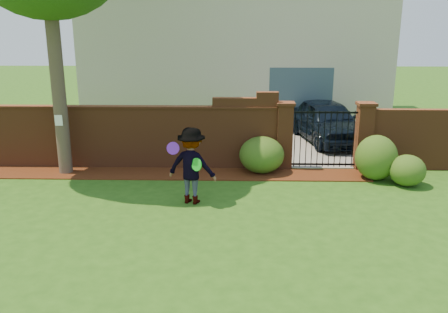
{
  "coord_description": "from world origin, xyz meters",
  "views": [
    {
      "loc": [
        1.03,
        -8.69,
        3.85
      ],
      "look_at": [
        0.78,
        1.4,
        1.05
      ],
      "focal_mm": 37.42,
      "sensor_mm": 36.0,
      "label": 1
    }
  ],
  "objects_px": {
    "car": "(330,122)",
    "frisbee_green": "(197,165)",
    "frisbee_purple": "(173,148)",
    "man": "(191,166)"
  },
  "relations": [
    {
      "from": "car",
      "to": "man",
      "type": "bearing_deg",
      "value": -136.07
    },
    {
      "from": "frisbee_purple",
      "to": "frisbee_green",
      "type": "distance_m",
      "value": 0.62
    },
    {
      "from": "man",
      "to": "frisbee_green",
      "type": "distance_m",
      "value": 0.31
    },
    {
      "from": "frisbee_purple",
      "to": "frisbee_green",
      "type": "relative_size",
      "value": 0.96
    },
    {
      "from": "man",
      "to": "frisbee_purple",
      "type": "relative_size",
      "value": 6.27
    },
    {
      "from": "frisbee_green",
      "to": "frisbee_purple",
      "type": "bearing_deg",
      "value": 170.2
    },
    {
      "from": "man",
      "to": "frisbee_green",
      "type": "bearing_deg",
      "value": 136.85
    },
    {
      "from": "car",
      "to": "frisbee_green",
      "type": "height_order",
      "value": "car"
    },
    {
      "from": "car",
      "to": "frisbee_green",
      "type": "relative_size",
      "value": 14.72
    },
    {
      "from": "car",
      "to": "frisbee_purple",
      "type": "bearing_deg",
      "value": -137.62
    }
  ]
}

